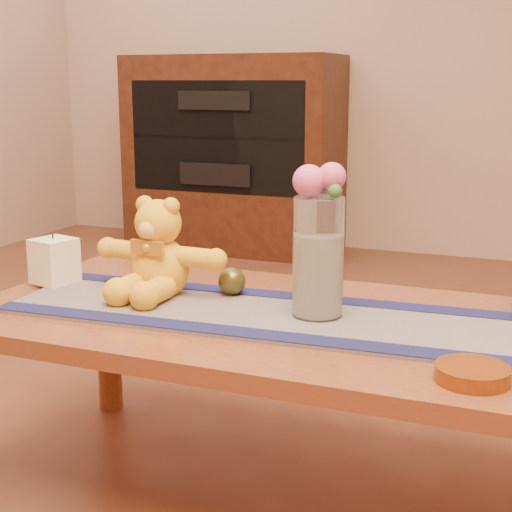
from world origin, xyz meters
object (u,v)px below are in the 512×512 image
at_px(glass_vase, 318,257).
at_px(amber_dish, 472,374).
at_px(teddy_bear, 160,248).
at_px(pillar_candle, 54,261).
at_px(bronze_ball, 232,281).

height_order(glass_vase, amber_dish, glass_vase).
height_order(teddy_bear, amber_dish, teddy_bear).
relative_size(pillar_candle, glass_vase, 0.43).
relative_size(bronze_ball, amber_dish, 0.51).
bearing_deg(amber_dish, bronze_ball, 151.86).
height_order(teddy_bear, bronze_ball, teddy_bear).
relative_size(pillar_candle, bronze_ball, 1.70).
distance_m(teddy_bear, amber_dish, 0.82).
bearing_deg(pillar_candle, bronze_ball, 8.24).
bearing_deg(glass_vase, amber_dish, -33.77).
relative_size(glass_vase, amber_dish, 1.99).
xyz_separation_m(glass_vase, bronze_ball, (-0.24, 0.08, -0.10)).
xyz_separation_m(teddy_bear, bronze_ball, (0.16, 0.05, -0.08)).
height_order(pillar_candle, bronze_ball, pillar_candle).
xyz_separation_m(glass_vase, amber_dish, (0.36, -0.24, -0.12)).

